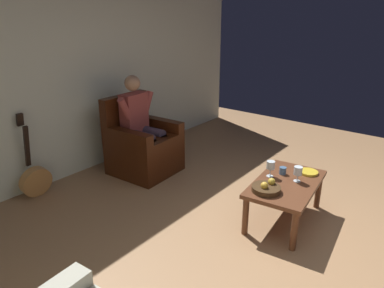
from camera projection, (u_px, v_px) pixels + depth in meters
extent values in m
plane|color=#9E744D|center=(317.00, 254.00, 3.10)|extent=(7.46, 7.46, 0.00)
cube|color=silver|center=(84.00, 64.00, 4.43)|extent=(6.08, 0.06, 2.77)
cube|color=#371709|center=(145.00, 157.00, 4.64)|extent=(0.78, 0.80, 0.42)
cube|color=#371709|center=(148.00, 139.00, 4.52)|extent=(0.52, 0.67, 0.10)
cube|color=#371709|center=(159.00, 127.00, 4.76)|extent=(0.17, 0.77, 0.24)
cube|color=#371709|center=(127.00, 140.00, 4.29)|extent=(0.17, 0.77, 0.24)
cube|color=#371709|center=(125.00, 116.00, 4.63)|extent=(0.75, 0.16, 0.58)
cube|color=brown|center=(134.00, 113.00, 4.52)|extent=(0.37, 0.20, 0.52)
sphere|color=#A87A5B|center=(132.00, 83.00, 4.38)|extent=(0.20, 0.20, 0.20)
cylinder|color=#3F3141|center=(152.00, 132.00, 4.58)|extent=(0.15, 0.39, 0.13)
cylinder|color=#3F3141|center=(164.00, 155.00, 4.58)|extent=(0.12, 0.12, 0.52)
cylinder|color=brown|center=(148.00, 102.00, 4.61)|extent=(0.20, 0.10, 0.29)
cylinder|color=#3F3141|center=(141.00, 136.00, 4.42)|extent=(0.15, 0.39, 0.13)
cylinder|color=#3F3141|center=(153.00, 160.00, 4.42)|extent=(0.12, 0.12, 0.52)
cylinder|color=brown|center=(125.00, 109.00, 4.29)|extent=(0.20, 0.10, 0.29)
cube|color=brown|center=(286.00, 184.00, 3.47)|extent=(1.02, 0.67, 0.04)
cylinder|color=brown|center=(318.00, 191.00, 3.78)|extent=(0.06, 0.06, 0.39)
cylinder|color=brown|center=(294.00, 231.00, 3.09)|extent=(0.06, 0.06, 0.39)
cylinder|color=brown|center=(276.00, 181.00, 4.01)|extent=(0.06, 0.06, 0.39)
cylinder|color=brown|center=(245.00, 216.00, 3.32)|extent=(0.06, 0.06, 0.39)
cylinder|color=#B57E44|center=(36.00, 182.00, 4.03)|extent=(0.35, 0.16, 0.37)
cylinder|color=black|center=(38.00, 181.00, 3.99)|extent=(0.10, 0.02, 0.10)
cube|color=black|center=(27.00, 146.00, 3.93)|extent=(0.05, 0.11, 0.49)
cube|color=black|center=(20.00, 120.00, 3.85)|extent=(0.07, 0.05, 0.14)
cylinder|color=silver|center=(297.00, 181.00, 3.48)|extent=(0.07, 0.07, 0.01)
cylinder|color=silver|center=(297.00, 178.00, 3.47)|extent=(0.01, 0.01, 0.07)
cylinder|color=silver|center=(298.00, 171.00, 3.44)|extent=(0.08, 0.08, 0.08)
cylinder|color=#590C19|center=(298.00, 173.00, 3.45)|extent=(0.07, 0.07, 0.03)
cylinder|color=silver|center=(270.00, 176.00, 3.58)|extent=(0.07, 0.07, 0.01)
cylinder|color=silver|center=(270.00, 172.00, 3.57)|extent=(0.01, 0.01, 0.08)
cylinder|color=silver|center=(271.00, 165.00, 3.54)|extent=(0.08, 0.08, 0.08)
cylinder|color=#590C19|center=(271.00, 167.00, 3.55)|extent=(0.07, 0.07, 0.03)
cylinder|color=#422C18|center=(266.00, 189.00, 3.28)|extent=(0.27, 0.27, 0.05)
sphere|color=gold|center=(264.00, 186.00, 3.24)|extent=(0.07, 0.07, 0.07)
sphere|color=gold|center=(272.00, 182.00, 3.32)|extent=(0.07, 0.07, 0.07)
cylinder|color=gold|center=(309.00, 172.00, 3.65)|extent=(0.19, 0.19, 0.02)
cylinder|color=#48688B|center=(283.00, 171.00, 3.63)|extent=(0.07, 0.07, 0.07)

